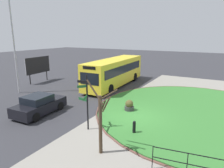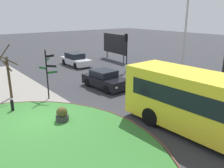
% 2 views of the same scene
% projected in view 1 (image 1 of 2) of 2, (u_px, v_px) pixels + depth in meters
% --- Properties ---
extents(ground, '(120.00, 120.00, 0.00)m').
position_uv_depth(ground, '(135.00, 117.00, 14.08)').
color(ground, '#333338').
extents(sidewalk_paving, '(32.00, 8.61, 0.02)m').
position_uv_depth(sidewalk_paving, '(159.00, 122.00, 13.27)').
color(sidewalk_paving, gray).
rests_on(sidewalk_paving, ground).
extents(grass_island, '(14.89, 14.89, 0.10)m').
position_uv_depth(grass_island, '(198.00, 112.00, 14.95)').
color(grass_island, '#387A33').
rests_on(grass_island, ground).
extents(grass_kerb_ring, '(15.20, 15.20, 0.11)m').
position_uv_depth(grass_kerb_ring, '(198.00, 112.00, 14.95)').
color(grass_kerb_ring, brown).
rests_on(grass_kerb_ring, ground).
extents(signpost_directional, '(1.27, 0.97, 3.45)m').
position_uv_depth(signpost_directional, '(86.00, 99.00, 11.84)').
color(signpost_directional, black).
rests_on(signpost_directional, ground).
extents(bollard_foreground, '(0.18, 0.18, 0.82)m').
position_uv_depth(bollard_foreground, '(134.00, 127.00, 11.64)').
color(bollard_foreground, black).
rests_on(bollard_foreground, ground).
extents(railing_grass_edge, '(0.66, 4.15, 1.08)m').
position_uv_depth(railing_grass_edge, '(206.00, 165.00, 7.81)').
color(railing_grass_edge, black).
rests_on(railing_grass_edge, ground).
extents(bus_yellow, '(10.44, 2.82, 3.00)m').
position_uv_depth(bus_yellow, '(115.00, 71.00, 22.59)').
color(bus_yellow, yellow).
rests_on(bus_yellow, ground).
extents(car_far_lane, '(4.02, 2.04, 1.42)m').
position_uv_depth(car_far_lane, '(39.00, 105.00, 14.61)').
color(car_far_lane, black).
rests_on(car_far_lane, ground).
extents(lamppost_tall, '(0.32, 0.32, 9.70)m').
position_uv_depth(lamppost_tall, '(13.00, 40.00, 18.85)').
color(lamppost_tall, '#B7B7BC').
rests_on(lamppost_tall, ground).
extents(billboard_left, '(3.67, 0.32, 3.06)m').
position_uv_depth(billboard_left, '(38.00, 66.00, 24.25)').
color(billboard_left, black).
rests_on(billboard_left, ground).
extents(planter_near_signpost, '(0.71, 0.71, 0.90)m').
position_uv_depth(planter_near_signpost, '(129.00, 106.00, 15.10)').
color(planter_near_signpost, '#383838').
rests_on(planter_near_signpost, ground).
extents(street_tree_bare, '(1.11, 1.17, 3.74)m').
position_uv_depth(street_tree_bare, '(101.00, 119.00, 9.45)').
color(street_tree_bare, '#423323').
rests_on(street_tree_bare, ground).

